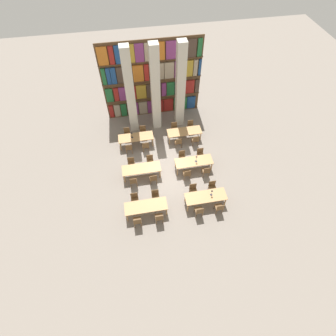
{
  "coord_description": "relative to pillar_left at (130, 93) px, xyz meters",
  "views": [
    {
      "loc": [
        -1.7,
        -9.78,
        12.96
      ],
      "look_at": [
        0.0,
        -0.26,
        0.65
      ],
      "focal_mm": 28.0,
      "sensor_mm": 36.0,
      "label": 1
    }
  ],
  "objects": [
    {
      "name": "chair_5",
      "position": [
        2.77,
        -6.2,
        -2.52
      ],
      "size": [
        0.42,
        0.4,
        0.89
      ],
      "rotation": [
        0.0,
        0.0,
        3.14
      ],
      "color": "brown",
      "rests_on": "ground_plane"
    },
    {
      "name": "chair_17",
      "position": [
        -0.56,
        -0.96,
        -2.52
      ],
      "size": [
        0.42,
        0.4,
        0.89
      ],
      "rotation": [
        0.0,
        0.0,
        3.14
      ],
      "color": "brown",
      "rests_on": "ground_plane"
    },
    {
      "name": "chair_6",
      "position": [
        3.9,
        -7.58,
        -2.52
      ],
      "size": [
        0.42,
        0.4,
        0.89
      ],
      "color": "brown",
      "rests_on": "ground_plane"
    },
    {
      "name": "reading_table_0",
      "position": [
        -0.02,
        -6.91,
        -2.35
      ],
      "size": [
        2.29,
        0.81,
        0.72
      ],
      "color": "tan",
      "rests_on": "ground_plane"
    },
    {
      "name": "chair_10",
      "position": [
        0.64,
        -5.01,
        -2.52
      ],
      "size": [
        0.42,
        0.4,
        0.89
      ],
      "color": "brown",
      "rests_on": "ground_plane"
    },
    {
      "name": "chair_18",
      "position": [
        0.53,
        -2.34,
        -2.52
      ],
      "size": [
        0.42,
        0.4,
        0.89
      ],
      "color": "brown",
      "rests_on": "ground_plane"
    },
    {
      "name": "chair_22",
      "position": [
        3.84,
        -2.38,
        -2.52
      ],
      "size": [
        0.42,
        0.4,
        0.89
      ],
      "color": "brown",
      "rests_on": "ground_plane"
    },
    {
      "name": "chair_4",
      "position": [
        2.77,
        -7.58,
        -2.52
      ],
      "size": [
        0.42,
        0.4,
        0.89
      ],
      "color": "brown",
      "rests_on": "ground_plane"
    },
    {
      "name": "bookshelf_bank",
      "position": [
        1.6,
        1.5,
        -0.29
      ],
      "size": [
        6.72,
        0.35,
        5.5
      ],
      "color": "brown",
      "rests_on": "ground_plane"
    },
    {
      "name": "pillar_right",
      "position": [
        3.23,
        0.0,
        0.0
      ],
      "size": [
        0.57,
        0.57,
        6.0
      ],
      "color": "beige",
      "rests_on": "ground_plane"
    },
    {
      "name": "desk_lamp_0",
      "position": [
        3.61,
        -6.85,
        -1.98
      ],
      "size": [
        0.14,
        0.14,
        0.44
      ],
      "color": "#232328",
      "rests_on": "reading_table_1"
    },
    {
      "name": "ground_plane",
      "position": [
        1.61,
        -4.26,
        -3.0
      ],
      "size": [
        40.0,
        40.0,
        0.0
      ],
      "primitive_type": "plane",
      "color": "gray"
    },
    {
      "name": "chair_9",
      "position": [
        -0.53,
        -3.63,
        -2.52
      ],
      "size": [
        0.42,
        0.4,
        0.89
      ],
      "rotation": [
        0.0,
        0.0,
        3.14
      ],
      "color": "brown",
      "rests_on": "ground_plane"
    },
    {
      "name": "reading_table_5",
      "position": [
        3.24,
        -1.69,
        -2.35
      ],
      "size": [
        2.29,
        0.81,
        0.72
      ],
      "color": "tan",
      "rests_on": "ground_plane"
    },
    {
      "name": "chair_14",
      "position": [
        3.86,
        -5.02,
        -2.52
      ],
      "size": [
        0.42,
        0.4,
        0.89
      ],
      "color": "brown",
      "rests_on": "ground_plane"
    },
    {
      "name": "chair_8",
      "position": [
        -0.53,
        -5.01,
        -2.52
      ],
      "size": [
        0.42,
        0.4,
        0.89
      ],
      "color": "brown",
      "rests_on": "ground_plane"
    },
    {
      "name": "reading_table_4",
      "position": [
        -0.02,
        -1.65,
        -2.35
      ],
      "size": [
        2.29,
        0.81,
        0.72
      ],
      "color": "tan",
      "rests_on": "ground_plane"
    },
    {
      "name": "chair_7",
      "position": [
        3.9,
        -6.2,
        -2.52
      ],
      "size": [
        0.42,
        0.4,
        0.89
      ],
      "rotation": [
        0.0,
        0.0,
        3.14
      ],
      "color": "brown",
      "rests_on": "ground_plane"
    },
    {
      "name": "chair_13",
      "position": [
        2.67,
        -3.64,
        -2.52
      ],
      "size": [
        0.42,
        0.4,
        0.89
      ],
      "rotation": [
        0.0,
        0.0,
        3.14
      ],
      "color": "brown",
      "rests_on": "ground_plane"
    },
    {
      "name": "chair_0",
      "position": [
        -0.57,
        -7.6,
        -2.52
      ],
      "size": [
        0.42,
        0.4,
        0.89
      ],
      "color": "brown",
      "rests_on": "ground_plane"
    },
    {
      "name": "chair_2",
      "position": [
        0.59,
        -7.6,
        -2.52
      ],
      "size": [
        0.42,
        0.4,
        0.89
      ],
      "color": "brown",
      "rests_on": "ground_plane"
    },
    {
      "name": "chair_16",
      "position": [
        -0.56,
        -2.34,
        -2.52
      ],
      "size": [
        0.42,
        0.4,
        0.89
      ],
      "color": "brown",
      "rests_on": "ground_plane"
    },
    {
      "name": "pillar_center",
      "position": [
        1.61,
        0.0,
        0.0
      ],
      "size": [
        0.57,
        0.57,
        6.0
      ],
      "color": "beige",
      "rests_on": "ground_plane"
    },
    {
      "name": "pillar_left",
      "position": [
        0.0,
        0.0,
        0.0
      ],
      "size": [
        0.57,
        0.57,
        6.0
      ],
      "color": "beige",
      "rests_on": "ground_plane"
    },
    {
      "name": "chair_19",
      "position": [
        0.53,
        -0.96,
        -2.52
      ],
      "size": [
        0.42,
        0.4,
        0.89
      ],
      "rotation": [
        0.0,
        0.0,
        3.14
      ],
      "color": "brown",
      "rests_on": "ground_plane"
    },
    {
      "name": "chair_3",
      "position": [
        0.59,
        -6.22,
        -2.52
      ],
      "size": [
        0.42,
        0.4,
        0.89
      ],
      "rotation": [
        0.0,
        0.0,
        3.14
      ],
      "color": "brown",
      "rests_on": "ground_plane"
    },
    {
      "name": "chair_1",
      "position": [
        -0.57,
        -6.22,
        -2.52
      ],
      "size": [
        0.42,
        0.4,
        0.89
      ],
      "rotation": [
        0.0,
        0.0,
        3.14
      ],
      "color": "brown",
      "rests_on": "ground_plane"
    },
    {
      "name": "reading_table_1",
      "position": [
        3.3,
        -6.89,
        -2.35
      ],
      "size": [
        2.29,
        0.81,
        0.72
      ],
      "color": "tan",
      "rests_on": "ground_plane"
    },
    {
      "name": "reading_table_2",
      "position": [
        0.04,
        -4.32,
        -2.35
      ],
      "size": [
        2.29,
        0.81,
        0.72
      ],
      "color": "tan",
      "rests_on": "ground_plane"
    },
    {
      "name": "chair_12",
      "position": [
        2.67,
        -5.02,
        -2.52
      ],
      "size": [
        0.42,
        0.4,
        0.89
      ],
      "color": "brown",
      "rests_on": "ground_plane"
    },
    {
      "name": "chair_11",
      "position": [
        0.64,
        -3.63,
        -2.52
      ],
      "size": [
        0.42,
        0.4,
        0.89
      ],
      "rotation": [
        0.0,
        0.0,
        3.14
      ],
      "color": "brown",
      "rests_on": "ground_plane"
    },
    {
      "name": "chair_20",
      "position": [
        2.69,
        -2.38,
        -2.52
      ],
      "size": [
        0.42,
        0.4,
        0.89
      ],
      "color": "brown",
      "rests_on": "ground_plane"
    },
    {
      "name": "desk_lamp_1",
      "position": [
        3.37,
        -4.38,
        -1.94
      ],
      "size": [
        0.14,
        0.14,
        0.5
      ],
      "color": "#232328",
      "rests_on": "reading_table_3"
    },
    {
      "name": "reading_table_3",
      "position": [
        3.24,
        -4.33,
        -2.35
      ],
      "size": [
        2.29,
        0.81,
        0.72
      ],
      "color": "tan",
      "rests_on": "ground_plane"
    },
    {
      "name": "chair_23",
      "position": [
        3.84,
        -1.0,
        -2.52
      ],
      "size": [
        0.42,
        0.4,
        0.89
      ],
      "rotation": [
        0.0,
        0.0,
        3.14
      ],
      "color": "brown",
      "rests_on": "ground_plane"
    },
    {
      "name": "chair_21",
      "position": [
        2.69,
        -1.0,
        -2.52
      ],
      "size": [
        0.42,
        0.4,
        0.89
      ],
      "rotation": [
        0.0,
        0.0,
        3.14
      ],
      "color": "brown",
      "rests_on": "ground_plane"
    },
    {
      "name": "desk_lamp_2",
      "position": [
        -0.26,
        -1.66,
        -1.98
      ],
      "size": [
        0.14,
        0.14,
        0.45
      ],
      "color": "#232328",
      "rests_on": "reading_table_4"
    },
    {
      "name": "chair_15",
      "position": [
        3.86,
        -3.64,
        -2.52
      ],
      "size": [
        0.42,
        0.4,
        0.89
      ],
      "rotation": [
        0.0,
        0.0,
        3.14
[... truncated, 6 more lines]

